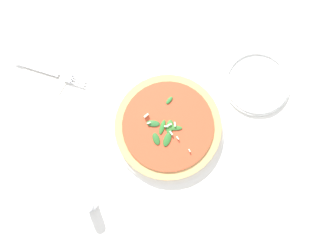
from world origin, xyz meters
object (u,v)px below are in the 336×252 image
(wine_glass, at_px, (138,245))
(side_plate_white, at_px, (257,83))
(shaker_pepper, at_px, (89,205))
(fork, at_px, (49,72))
(pizza_arugula_main, at_px, (168,127))

(wine_glass, xyz_separation_m, side_plate_white, (-0.10, 0.53, -0.11))
(side_plate_white, bearing_deg, shaker_pepper, -95.65)
(fork, bearing_deg, wine_glass, -41.41)
(pizza_arugula_main, relative_size, wine_glass, 1.80)
(side_plate_white, xyz_separation_m, shaker_pepper, (-0.06, -0.58, 0.02))
(fork, distance_m, shaker_pepper, 0.40)
(fork, relative_size, side_plate_white, 1.02)
(pizza_arugula_main, bearing_deg, shaker_pepper, -86.50)
(fork, distance_m, side_plate_white, 0.61)
(pizza_arugula_main, distance_m, fork, 0.38)
(wine_glass, relative_size, shaker_pepper, 2.64)
(pizza_arugula_main, xyz_separation_m, fork, (-0.35, -0.15, -0.01))
(pizza_arugula_main, bearing_deg, fork, -156.96)
(pizza_arugula_main, height_order, fork, pizza_arugula_main)
(pizza_arugula_main, height_order, shaker_pepper, shaker_pepper)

